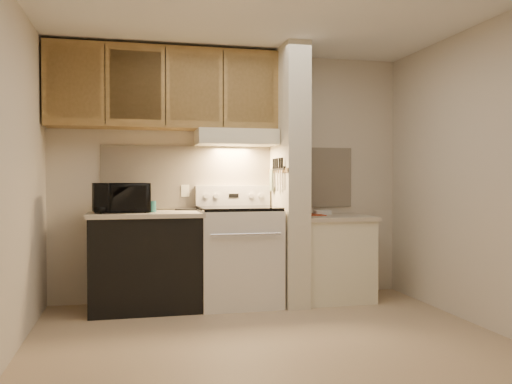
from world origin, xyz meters
name	(u,v)px	position (x,y,z in m)	size (l,w,h in m)	color
floor	(268,339)	(0.00, 0.00, 0.00)	(3.60, 3.60, 0.00)	tan
ceiling	(268,8)	(0.00, 0.00, 2.50)	(3.60, 3.60, 0.00)	white
wall_back	(232,176)	(0.00, 1.50, 1.25)	(3.60, 0.02, 2.50)	beige
wall_left	(12,174)	(-1.80, 0.00, 1.25)	(0.02, 3.00, 2.50)	beige
wall_right	(478,175)	(1.80, 0.00, 1.25)	(0.02, 3.00, 2.50)	beige
backsplash	(232,177)	(0.00, 1.49, 1.24)	(2.60, 0.02, 0.63)	#F2E1C7
range_body	(238,257)	(0.00, 1.16, 0.46)	(0.76, 0.65, 0.92)	silver
oven_window	(245,258)	(0.00, 0.84, 0.50)	(0.50, 0.01, 0.30)	black
oven_handle	(246,234)	(0.00, 0.80, 0.72)	(0.02, 0.02, 0.65)	silver
cooktop	(238,208)	(0.00, 1.16, 0.94)	(0.74, 0.64, 0.03)	black
range_backguard	(233,195)	(0.00, 1.44, 1.05)	(0.76, 0.08, 0.20)	silver
range_display	(234,196)	(0.00, 1.40, 1.05)	(0.10, 0.01, 0.04)	black
range_knob_left_outer	(206,196)	(-0.28, 1.40, 1.05)	(0.05, 0.05, 0.02)	silver
range_knob_left_inner	(216,196)	(-0.18, 1.40, 1.05)	(0.05, 0.05, 0.02)	silver
range_knob_right_inner	(251,196)	(0.18, 1.40, 1.05)	(0.05, 0.05, 0.02)	silver
range_knob_right_outer	(261,195)	(0.28, 1.40, 1.05)	(0.05, 0.05, 0.02)	silver
dishwasher_front	(146,263)	(-0.88, 1.17, 0.43)	(1.00, 0.63, 0.87)	black
left_countertop	(145,214)	(-0.88, 1.17, 0.89)	(1.04, 0.67, 0.04)	beige
spoon_rest	(186,210)	(-0.48, 1.36, 0.92)	(0.22, 0.07, 0.01)	black
teal_jar	(151,207)	(-0.83, 1.12, 0.96)	(0.09, 0.09, 0.11)	#27706D
outlet	(185,191)	(-0.48, 1.48, 1.10)	(0.08, 0.01, 0.12)	#E9E4C6
microwave	(121,198)	(-1.10, 1.15, 1.05)	(0.49, 0.33, 0.27)	black
partition_pillar	(289,176)	(0.51, 1.15, 1.25)	(0.22, 0.70, 2.50)	beige
pillar_trim	(278,171)	(0.39, 1.15, 1.30)	(0.01, 0.70, 0.04)	olive
knife_strip	(279,168)	(0.39, 1.10, 1.32)	(0.02, 0.42, 0.04)	black
knife_blade_a	(282,179)	(0.38, 0.95, 1.22)	(0.01, 0.04, 0.16)	silver
knife_handle_a	(282,163)	(0.38, 0.94, 1.37)	(0.02, 0.02, 0.10)	black
knife_blade_b	(280,180)	(0.38, 1.01, 1.21)	(0.01, 0.04, 0.18)	silver
knife_handle_b	(280,163)	(0.38, 1.02, 1.37)	(0.02, 0.02, 0.10)	black
knife_blade_c	(278,181)	(0.38, 1.10, 1.20)	(0.01, 0.04, 0.20)	silver
knife_handle_c	(277,163)	(0.38, 1.11, 1.37)	(0.02, 0.02, 0.10)	black
knife_blade_d	(275,179)	(0.38, 1.18, 1.22)	(0.01, 0.04, 0.16)	silver
knife_handle_d	(275,164)	(0.38, 1.18, 1.37)	(0.02, 0.02, 0.10)	black
knife_blade_e	(273,180)	(0.38, 1.27, 1.21)	(0.01, 0.04, 0.18)	silver
knife_handle_e	(274,164)	(0.38, 1.25, 1.37)	(0.02, 0.02, 0.10)	black
oven_mitt	(272,180)	(0.38, 1.32, 1.21)	(0.03, 0.09, 0.22)	gray
right_cab_base	(333,260)	(0.97, 1.15, 0.40)	(0.70, 0.60, 0.81)	#E9E4C6
right_countertop	(333,218)	(0.97, 1.15, 0.83)	(0.74, 0.64, 0.04)	beige
red_folder	(313,215)	(0.79, 1.25, 0.85)	(0.20, 0.27, 0.01)	#AB3E21
white_box	(322,212)	(0.92, 1.33, 0.87)	(0.16, 0.11, 0.04)	white
range_hood	(236,138)	(0.00, 1.28, 1.62)	(0.78, 0.44, 0.15)	#E9E4C6
hood_lip	(240,141)	(0.00, 1.07, 1.58)	(0.78, 0.04, 0.06)	#E9E4C6
upper_cabinets	(164,89)	(-0.69, 1.32, 2.08)	(2.18, 0.33, 0.77)	olive
cab_door_a	(74,83)	(-1.51, 1.17, 2.08)	(0.46, 0.01, 0.63)	olive
cab_gap_a	(105,84)	(-1.23, 1.16, 2.08)	(0.01, 0.01, 0.73)	black
cab_door_b	(136,85)	(-0.96, 1.17, 2.08)	(0.46, 0.01, 0.63)	olive
cab_gap_b	(166,86)	(-0.69, 1.16, 2.08)	(0.01, 0.01, 0.73)	black
cab_door_c	(195,87)	(-0.42, 1.17, 2.08)	(0.46, 0.01, 0.63)	olive
cab_gap_c	(223,88)	(-0.14, 1.16, 2.08)	(0.01, 0.01, 0.73)	black
cab_door_d	(251,89)	(0.13, 1.17, 2.08)	(0.46, 0.01, 0.63)	olive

